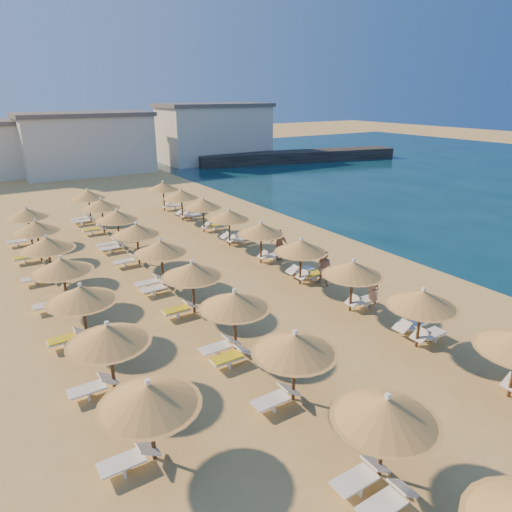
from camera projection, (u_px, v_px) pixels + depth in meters
ground at (291, 309)px, 21.40m from camera, size 220.00×220.00×0.00m
jetty at (299, 156)px, 66.53m from camera, size 30.17×10.27×1.50m
hotel_blocks at (103, 141)px, 58.31m from camera, size 48.41×11.75×8.10m
parasol_row_east at (280, 238)px, 25.00m from camera, size 2.80×36.77×2.57m
parasol_row_west at (176, 258)px, 21.87m from camera, size 2.80×36.77×2.57m
parasol_row_inland at (62, 266)px, 20.93m from camera, size 2.80×25.45×2.57m
loungers at (201, 284)px, 23.33m from camera, size 13.97×34.58×0.66m
beachgoer_c at (279, 244)px, 27.51m from camera, size 0.96×1.18×1.88m
beachgoer_a at (373, 292)px, 21.26m from camera, size 0.43×0.61×1.60m
beachgoer_b at (325, 269)px, 23.73m from camera, size 1.06×1.13×1.86m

